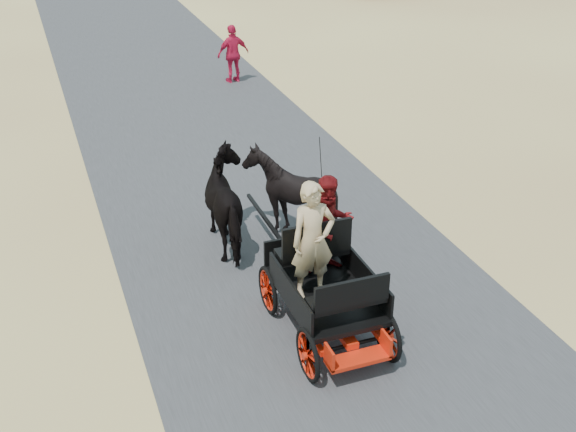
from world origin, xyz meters
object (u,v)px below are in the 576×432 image
object	(u,v)px
pedestrian	(233,54)
horse_right	(289,194)
carriage	(325,312)
horse_left	(232,204)

from	to	relation	value
pedestrian	horse_right	bearing A→B (deg)	69.99
carriage	horse_right	world-z (taller)	horse_right
carriage	horse_right	size ratio (longest dim) A/B	1.41
carriage	horse_left	world-z (taller)	horse_left
horse_left	horse_right	distance (m)	1.10
carriage	pedestrian	xyz separation A→B (m)	(2.26, 12.35, 0.50)
horse_left	horse_right	bearing A→B (deg)	-180.00
carriage	pedestrian	size ratio (longest dim) A/B	1.39
horse_left	pedestrian	world-z (taller)	pedestrian
horse_left	horse_right	size ratio (longest dim) A/B	1.18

